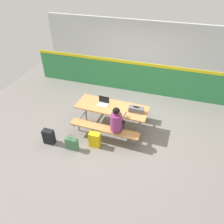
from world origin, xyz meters
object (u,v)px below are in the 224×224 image
Objects in this scene: satchel_spare at (49,137)px; picnic_table_main at (112,111)px; student_nearer at (117,122)px; backpack_dark at (95,140)px; toolbox_grey at (136,110)px; tote_bag_bright at (72,144)px; laptop_silver at (103,103)px.

picnic_table_main is at bearing 39.38° from satchel_spare.
student_nearer is at bearing 19.32° from satchel_spare.
backpack_dark is 1.28m from satchel_spare.
toolbox_grey reaches higher than satchel_spare.
backpack_dark is at bearing -102.21° from picnic_table_main.
tote_bag_bright is 0.71m from satchel_spare.
laptop_silver is 1.47m from tote_bag_bright.
backpack_dark is 0.62m from tote_bag_bright.
student_nearer is at bearing -125.61° from toolbox_grey.
toolbox_grey reaches higher than tote_bag_bright.
backpack_dark is at bearing 29.10° from tote_bag_bright.
laptop_silver is 0.74× the size of satchel_spare.
toolbox_grey is (0.99, -0.07, 0.02)m from laptop_silver.
tote_bag_bright is at bearing -2.52° from satchel_spare.
laptop_silver reaches higher than tote_bag_bright.
satchel_spare is (-1.25, -0.27, 0.00)m from backpack_dark.
picnic_table_main is at bearing 58.74° from tote_bag_bright.
picnic_table_main is 1.48m from tote_bag_bright.
student_nearer is 0.68m from toolbox_grey.
toolbox_grey is at bearing 44.54° from backpack_dark.
student_nearer is 0.86m from laptop_silver.
student_nearer reaches higher than toolbox_grey.
backpack_dark is (-0.52, -0.35, -0.49)m from student_nearer.
picnic_table_main is 4.78× the size of satchel_spare.
student_nearer is at bearing -45.68° from laptop_silver.
tote_bag_bright is (-1.06, -0.65, -0.51)m from student_nearer.
student_nearer reaches higher than picnic_table_main.
backpack_dark is (-0.20, -0.92, -0.36)m from picnic_table_main.
satchel_spare reaches higher than tote_bag_bright.
laptop_silver is at bearing 70.14° from tote_bag_bright.
satchel_spare is at bearing -151.66° from toolbox_grey.
toolbox_grey is 0.93× the size of tote_bag_bright.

